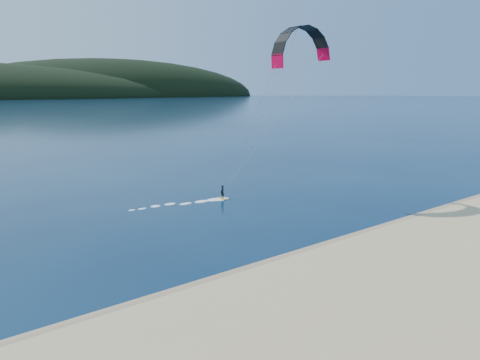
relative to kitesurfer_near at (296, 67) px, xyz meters
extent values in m
plane|color=#071B38|center=(-16.60, -16.99, -14.20)|extent=(1800.00, 1800.00, 0.00)
cube|color=#907554|center=(-16.60, -12.49, -14.15)|extent=(220.00, 2.50, 0.10)
ellipsoid|color=black|center=(243.40, 743.01, -14.20)|extent=(600.00, 240.00, 140.00)
cube|color=gold|center=(-6.27, 4.60, -14.16)|extent=(0.44, 1.21, 0.07)
imported|color=black|center=(-6.27, 4.60, -13.40)|extent=(0.38, 0.55, 1.48)
cylinder|color=gray|center=(-2.76, 2.04, -6.24)|extent=(0.02, 0.02, 15.93)
camera|label=1|loc=(-30.15, -32.02, -2.41)|focal=30.39mm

